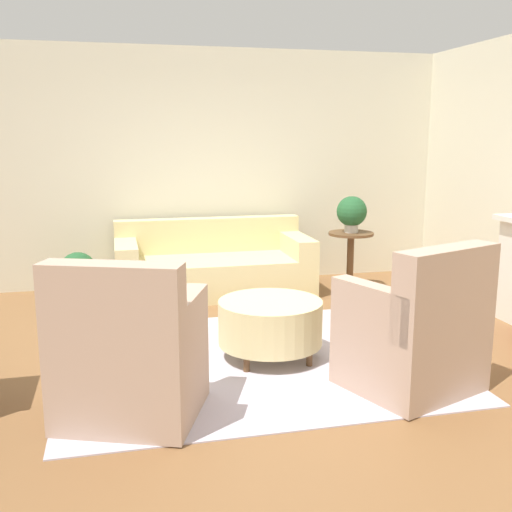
# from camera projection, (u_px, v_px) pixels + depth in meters

# --- Properties ---
(ground_plane) EXTENTS (16.00, 16.00, 0.00)m
(ground_plane) POSITION_uv_depth(u_px,v_px,m) (254.00, 361.00, 4.82)
(ground_plane) COLOR brown
(wall_back) EXTENTS (9.51, 0.12, 2.80)m
(wall_back) POSITION_uv_depth(u_px,v_px,m) (201.00, 168.00, 7.23)
(wall_back) COLOR beige
(wall_back) RESTS_ON ground_plane
(rug) EXTENTS (2.97, 2.42, 0.01)m
(rug) POSITION_uv_depth(u_px,v_px,m) (254.00, 360.00, 4.82)
(rug) COLOR #BCB2C1
(rug) RESTS_ON ground_plane
(couch) EXTENTS (2.19, 0.99, 0.82)m
(couch) POSITION_uv_depth(u_px,v_px,m) (213.00, 267.00, 6.89)
(couch) COLOR beige
(couch) RESTS_ON ground_plane
(armchair_left) EXTENTS (1.05, 1.01, 1.06)m
(armchair_left) POSITION_uv_depth(u_px,v_px,m) (129.00, 358.00, 3.75)
(armchair_left) COLOR tan
(armchair_left) RESTS_ON rug
(armchair_right) EXTENTS (1.05, 1.01, 1.06)m
(armchair_right) POSITION_uv_depth(u_px,v_px,m) (417.00, 335.00, 4.20)
(armchair_right) COLOR tan
(armchair_right) RESTS_ON rug
(ottoman_table) EXTENTS (0.84, 0.84, 0.47)m
(ottoman_table) POSITION_uv_depth(u_px,v_px,m) (270.00, 322.00, 4.83)
(ottoman_table) COLOR beige
(ottoman_table) RESTS_ON rug
(side_table) EXTENTS (0.52, 0.52, 0.68)m
(side_table) POSITION_uv_depth(u_px,v_px,m) (350.00, 251.00, 6.96)
(side_table) COLOR brown
(side_table) RESTS_ON ground_plane
(potted_plant_on_side_table) EXTENTS (0.35, 0.35, 0.42)m
(potted_plant_on_side_table) POSITION_uv_depth(u_px,v_px,m) (352.00, 212.00, 6.87)
(potted_plant_on_side_table) COLOR beige
(potted_plant_on_side_table) RESTS_ON side_table
(potted_plant_floor) EXTENTS (0.40, 0.40, 0.56)m
(potted_plant_floor) POSITION_uv_depth(u_px,v_px,m) (78.00, 274.00, 6.45)
(potted_plant_floor) COLOR beige
(potted_plant_floor) RESTS_ON ground_plane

